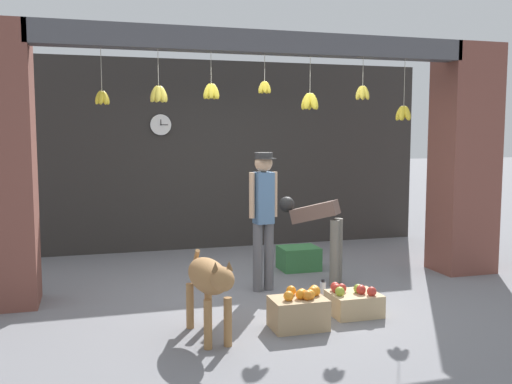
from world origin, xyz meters
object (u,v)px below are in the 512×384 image
Objects in this scene: fruit_crate_oranges at (299,311)px; water_bottle at (323,293)px; dog at (209,280)px; worker_stooping at (319,227)px; produce_box_green at (299,258)px; shopkeeper at (263,211)px; wall_clock at (161,125)px; fruit_crate_apples at (353,302)px.

water_bottle is (0.50, 0.61, -0.04)m from fruit_crate_oranges.
water_bottle is at bearing 109.98° from dog.
dog is 2.21m from worker_stooping.
fruit_crate_oranges is 0.79m from water_bottle.
produce_box_green reaches higher than water_bottle.
worker_stooping reaches higher than fruit_crate_oranges.
dog is at bearing 48.42° from shopkeeper.
wall_clock is at bearing 73.90° from worker_stooping.
water_bottle is at bearing 112.48° from fruit_crate_apples.
fruit_crate_apples is at bearing 93.84° from dog.
worker_stooping is at bearing 126.23° from dog.
fruit_crate_apples is (-0.13, -1.22, -0.55)m from worker_stooping.
wall_clock reaches higher than shopkeeper.
fruit_crate_apples is at bearing -145.49° from worker_stooping.
worker_stooping is at bearing -56.90° from wall_clock.
produce_box_green is (0.14, 1.92, 0.02)m from fruit_crate_apples.
water_bottle is at bearing -101.13° from produce_box_green.
fruit_crate_oranges is at bearing 86.49° from dog.
shopkeeper reaches higher than water_bottle.
shopkeeper reaches higher than fruit_crate_oranges.
shopkeeper reaches higher than fruit_crate_apples.
fruit_crate_apples reaches higher than water_bottle.
fruit_crate_oranges reaches higher than produce_box_green.
water_bottle is (-0.16, 0.39, -0.00)m from fruit_crate_apples.
wall_clock is (-0.78, 3.85, 1.75)m from fruit_crate_oranges.
shopkeeper is 4.77× the size of wall_clock.
wall_clock is at bearing -79.72° from shopkeeper.
fruit_crate_oranges reaches higher than water_bottle.
fruit_crate_oranges is 1.00× the size of produce_box_green.
dog is 2.10× the size of produce_box_green.
fruit_crate_apples is 4.29m from wall_clock.
fruit_crate_apples reaches higher than produce_box_green.
worker_stooping reaches higher than produce_box_green.
dog is at bearing -90.92° from wall_clock.
dog is 1.66m from shopkeeper.
produce_box_green is (0.00, 0.70, -0.53)m from worker_stooping.
dog is 1.57m from fruit_crate_apples.
shopkeeper is 0.79m from worker_stooping.
wall_clock is (-0.83, 2.55, 1.00)m from shopkeeper.
produce_box_green is at bearing -47.28° from wall_clock.
water_bottle is at bearing 51.09° from fruit_crate_oranges.
fruit_crate_apples is 1.93m from produce_box_green.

